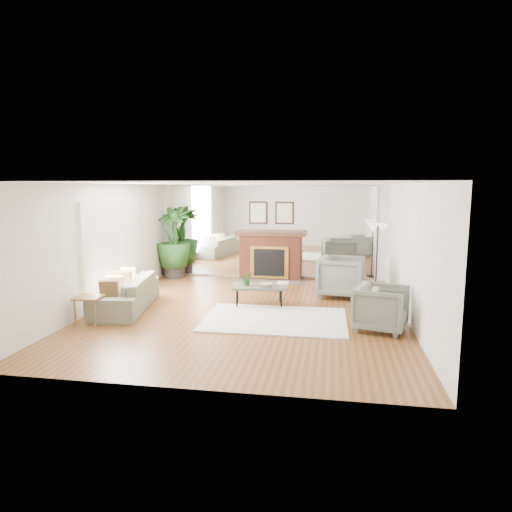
% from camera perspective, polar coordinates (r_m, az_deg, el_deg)
% --- Properties ---
extents(ground, '(7.00, 7.00, 0.00)m').
position_cam_1_polar(ground, '(9.01, -1.05, -7.02)').
color(ground, brown).
rests_on(ground, ground).
extents(wall_left, '(0.02, 7.00, 2.50)m').
position_cam_1_polar(wall_left, '(9.75, -18.61, 1.23)').
color(wall_left, silver).
rests_on(wall_left, ground).
extents(wall_right, '(0.02, 7.00, 2.50)m').
position_cam_1_polar(wall_right, '(8.72, 18.63, 0.39)').
color(wall_right, silver).
rests_on(wall_right, ground).
extents(wall_back, '(6.00, 0.02, 2.50)m').
position_cam_1_polar(wall_back, '(12.18, 1.96, 3.08)').
color(wall_back, silver).
rests_on(wall_back, ground).
extents(mirror_panel, '(5.40, 0.04, 2.40)m').
position_cam_1_polar(mirror_panel, '(12.16, 1.95, 3.07)').
color(mirror_panel, silver).
rests_on(mirror_panel, wall_back).
extents(window_panel, '(0.04, 2.40, 1.50)m').
position_cam_1_polar(window_panel, '(10.08, -17.42, 2.09)').
color(window_panel, '#B2E09E').
rests_on(window_panel, wall_left).
extents(fireplace, '(1.85, 0.83, 2.05)m').
position_cam_1_polar(fireplace, '(12.02, 1.80, 0.17)').
color(fireplace, brown).
rests_on(fireplace, ground).
extents(area_rug, '(2.62, 1.89, 0.03)m').
position_cam_1_polar(area_rug, '(8.49, 2.40, -7.91)').
color(area_rug, white).
rests_on(area_rug, ground).
extents(coffee_table, '(1.17, 0.80, 0.43)m').
position_cam_1_polar(coffee_table, '(9.40, 0.37, -3.87)').
color(coffee_table, '#564D44').
rests_on(coffee_table, ground).
extents(sofa, '(1.22, 2.32, 0.64)m').
position_cam_1_polar(sofa, '(9.52, -15.94, -4.50)').
color(sofa, slate).
rests_on(sofa, ground).
extents(armchair_back, '(1.10, 1.08, 0.90)m').
position_cam_1_polar(armchair_back, '(10.34, 10.62, -2.56)').
color(armchair_back, slate).
rests_on(armchair_back, ground).
extents(armchair_front, '(1.05, 1.04, 0.78)m').
position_cam_1_polar(armchair_front, '(8.10, 15.38, -6.29)').
color(armchair_front, slate).
rests_on(armchair_front, ground).
extents(side_table, '(0.48, 0.48, 0.51)m').
position_cam_1_polar(side_table, '(8.68, -20.18, -5.28)').
color(side_table, olive).
rests_on(side_table, ground).
extents(potted_ficus, '(1.10, 1.10, 1.91)m').
position_cam_1_polar(potted_ficus, '(12.44, -10.25, 2.01)').
color(potted_ficus, black).
rests_on(potted_ficus, ground).
extents(floor_lamp, '(0.51, 0.28, 1.55)m').
position_cam_1_polar(floor_lamp, '(11.44, 14.98, 2.81)').
color(floor_lamp, black).
rests_on(floor_lamp, ground).
extents(tabletop_plant, '(0.28, 0.25, 0.29)m').
position_cam_1_polar(tabletop_plant, '(9.36, -1.15, -2.80)').
color(tabletop_plant, '#2C5921').
rests_on(tabletop_plant, coffee_table).
extents(fruit_bowl, '(0.28, 0.28, 0.06)m').
position_cam_1_polar(fruit_bowl, '(9.28, 1.25, -3.61)').
color(fruit_bowl, olive).
rests_on(fruit_bowl, coffee_table).
extents(book, '(0.24, 0.32, 0.02)m').
position_cam_1_polar(book, '(9.54, 2.65, -3.39)').
color(book, olive).
rests_on(book, coffee_table).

